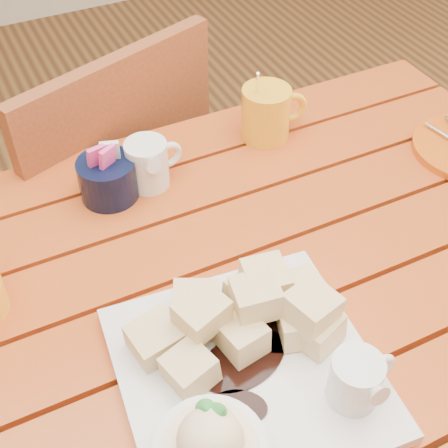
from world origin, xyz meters
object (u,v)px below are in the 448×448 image
table (228,344)px  dessert_plate (245,373)px  coffee_mug_right (267,112)px  chair_far (103,203)px

table → dessert_plate: bearing=-108.7°
table → dessert_plate: size_ratio=3.75×
coffee_mug_right → dessert_plate: bearing=-116.8°
table → chair_far: (-0.03, 0.54, -0.15)m
dessert_plate → chair_far: 0.73m
table → coffee_mug_right: 0.40m
table → coffee_mug_right: (0.22, 0.29, 0.16)m
table → chair_far: 0.56m
dessert_plate → coffee_mug_right: bearing=58.1°
dessert_plate → chair_far: chair_far is taller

